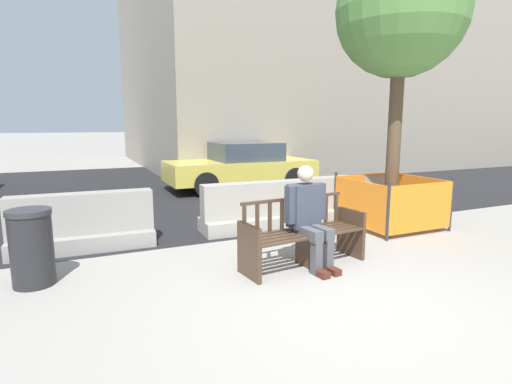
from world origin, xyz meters
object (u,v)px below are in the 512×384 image
object	(u,v)px
street_bench	(303,236)
jersey_barrier_centre	(258,210)
jersey_barrier_right	(348,201)
street_tree	(401,13)
construction_fence	(390,200)
jersey_barrier_left	(83,226)
trash_bin	(32,247)
seated_person	(309,214)
car_taxi_near	(242,166)

from	to	relation	value
street_bench	jersey_barrier_centre	size ratio (longest dim) A/B	0.86
jersey_barrier_centre	jersey_barrier_right	bearing A→B (deg)	1.20
street_tree	construction_fence	distance (m)	3.19
jersey_barrier_left	trash_bin	bearing A→B (deg)	-114.65
seated_person	trash_bin	xyz separation A→B (m)	(-3.20, 0.78, -0.24)
seated_person	street_tree	size ratio (longest dim) A/B	0.27
seated_person	street_tree	distance (m)	4.03
jersey_barrier_centre	construction_fence	xyz separation A→B (m)	(2.27, -0.81, 0.13)
jersey_barrier_left	jersey_barrier_right	size ratio (longest dim) A/B	1.00
jersey_barrier_centre	construction_fence	bearing A→B (deg)	-19.52
street_bench	car_taxi_near	size ratio (longest dim) A/B	0.42
street_bench	trash_bin	distance (m)	3.23
jersey_barrier_centre	jersey_barrier_left	world-z (taller)	same
seated_person	jersey_barrier_right	xyz separation A→B (m)	(2.18, 2.01, -0.35)
street_tree	construction_fence	xyz separation A→B (m)	(0.00, 0.00, -3.19)
street_bench	jersey_barrier_right	distance (m)	2.96
jersey_barrier_centre	construction_fence	world-z (taller)	construction_fence
seated_person	construction_fence	bearing A→B (deg)	25.23
street_bench	trash_bin	size ratio (longest dim) A/B	1.95
street_tree	construction_fence	world-z (taller)	street_tree
seated_person	construction_fence	distance (m)	2.73
seated_person	jersey_barrier_centre	bearing A→B (deg)	84.57
jersey_barrier_centre	street_tree	world-z (taller)	street_tree
street_bench	jersey_barrier_left	bearing A→B (deg)	142.81
seated_person	street_tree	xyz separation A→B (m)	(2.46, 1.16, 2.98)
seated_person	jersey_barrier_left	world-z (taller)	seated_person
street_bench	trash_bin	bearing A→B (deg)	167.04
street_bench	car_taxi_near	bearing A→B (deg)	74.61
jersey_barrier_left	jersey_barrier_right	distance (m)	4.81
jersey_barrier_centre	car_taxi_near	size ratio (longest dim) A/B	0.48
car_taxi_near	seated_person	bearing A→B (deg)	-104.86
construction_fence	trash_bin	distance (m)	5.67
trash_bin	seated_person	bearing A→B (deg)	-13.67
seated_person	jersey_barrier_right	distance (m)	2.98
street_tree	trash_bin	xyz separation A→B (m)	(-5.66, -0.38, -3.22)
street_bench	street_tree	xyz separation A→B (m)	(2.51, 1.11, 3.27)
street_tree	trash_bin	size ratio (longest dim) A/B	5.40
seated_person	jersey_barrier_right	world-z (taller)	seated_person
jersey_barrier_left	trash_bin	world-z (taller)	trash_bin
jersey_barrier_right	construction_fence	distance (m)	0.90
jersey_barrier_left	construction_fence	size ratio (longest dim) A/B	1.39
street_bench	jersey_barrier_left	distance (m)	3.25
street_bench	seated_person	size ratio (longest dim) A/B	1.32
street_bench	jersey_barrier_right	xyz separation A→B (m)	(2.22, 1.96, -0.06)
jersey_barrier_right	jersey_barrier_left	bearing A→B (deg)	179.93
seated_person	jersey_barrier_centre	size ratio (longest dim) A/B	0.65
jersey_barrier_right	trash_bin	xyz separation A→B (m)	(-5.38, -1.23, 0.11)
jersey_barrier_centre	trash_bin	xyz separation A→B (m)	(-3.39, -1.19, 0.11)
trash_bin	jersey_barrier_centre	bearing A→B (deg)	19.34
seated_person	street_tree	bearing A→B (deg)	25.23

